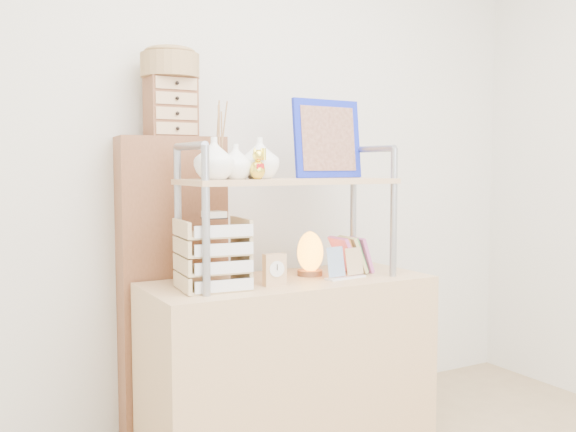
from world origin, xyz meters
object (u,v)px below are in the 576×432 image
(desk, at_px, (289,367))
(salt_lamp, at_px, (310,253))
(letter_tray, at_px, (214,258))
(cabinet, at_px, (172,291))

(desk, bearing_deg, salt_lamp, 18.21)
(letter_tray, bearing_deg, desk, 6.56)
(cabinet, height_order, letter_tray, cabinet)
(letter_tray, relative_size, salt_lamp, 1.57)
(desk, xyz_separation_m, salt_lamp, (0.13, 0.04, 0.47))
(desk, bearing_deg, cabinet, 136.18)
(cabinet, bearing_deg, desk, -37.60)
(letter_tray, bearing_deg, salt_lamp, 9.75)
(cabinet, distance_m, letter_tray, 0.46)
(salt_lamp, bearing_deg, letter_tray, -170.25)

